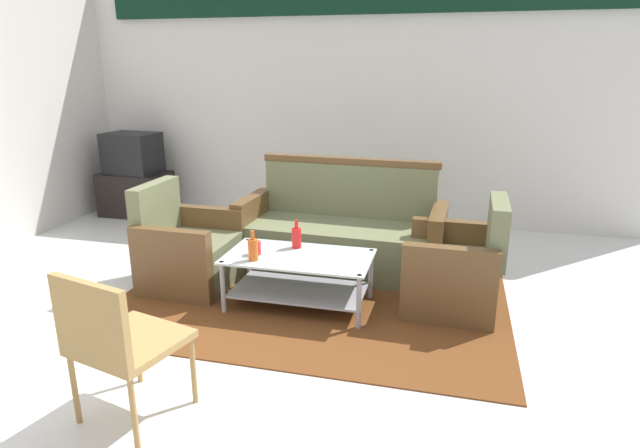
% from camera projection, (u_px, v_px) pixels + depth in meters
% --- Properties ---
extents(ground_plane, '(14.00, 14.00, 0.00)m').
position_uv_depth(ground_plane, '(267.00, 341.00, 3.57)').
color(ground_plane, white).
extents(wall_back, '(6.52, 0.19, 2.80)m').
position_uv_depth(wall_back, '(355.00, 92.00, 5.97)').
color(wall_back, silver).
rests_on(wall_back, ground).
extents(rug, '(2.98, 2.16, 0.01)m').
position_uv_depth(rug, '(313.00, 297.00, 4.23)').
color(rug, brown).
rests_on(rug, ground).
extents(couch, '(1.83, 0.81, 0.96)m').
position_uv_depth(couch, '(342.00, 235.00, 4.75)').
color(couch, '#6B704C').
rests_on(couch, rug).
extents(armchair_left, '(0.71, 0.77, 0.85)m').
position_uv_depth(armchair_left, '(188.00, 252.00, 4.40)').
color(armchair_left, '#6B704C').
rests_on(armchair_left, rug).
extents(armchair_right, '(0.71, 0.77, 0.85)m').
position_uv_depth(armchair_right, '(455.00, 271.00, 4.00)').
color(armchair_right, '#6B704C').
rests_on(armchair_right, rug).
extents(coffee_table, '(1.10, 0.60, 0.40)m').
position_uv_depth(coffee_table, '(299.00, 273.00, 4.01)').
color(coffee_table, silver).
rests_on(coffee_table, rug).
extents(bottle_red, '(0.07, 0.07, 0.22)m').
position_uv_depth(bottle_red, '(297.00, 237.00, 4.12)').
color(bottle_red, red).
rests_on(bottle_red, coffee_table).
extents(bottle_orange, '(0.07, 0.07, 0.23)m').
position_uv_depth(bottle_orange, '(253.00, 249.00, 3.86)').
color(bottle_orange, '#D85919').
rests_on(bottle_orange, coffee_table).
extents(cup, '(0.08, 0.08, 0.10)m').
position_uv_depth(cup, '(256.00, 248.00, 3.99)').
color(cup, red).
rests_on(cup, coffee_table).
extents(tv_stand, '(0.80, 0.50, 0.52)m').
position_uv_depth(tv_stand, '(137.00, 194.00, 6.47)').
color(tv_stand, black).
rests_on(tv_stand, ground).
extents(television, '(0.63, 0.49, 0.48)m').
position_uv_depth(television, '(132.00, 153.00, 6.33)').
color(television, black).
rests_on(television, tv_stand).
extents(wicker_chair, '(0.58, 0.58, 0.84)m').
position_uv_depth(wicker_chair, '(116.00, 337.00, 2.62)').
color(wicker_chair, '#AD844C').
rests_on(wicker_chair, ground).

